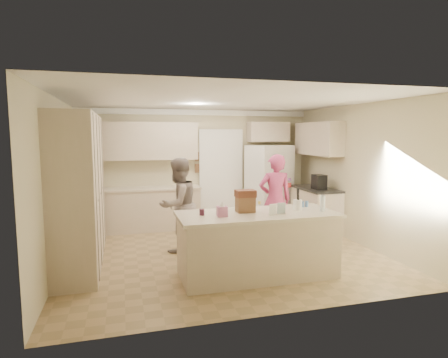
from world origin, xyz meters
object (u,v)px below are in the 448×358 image
object	(u,v)px
refrigerator	(269,185)
coffee_maker	(319,182)
utensil_crock	(298,205)
teen_boy	(178,205)
island_base	(257,246)
tissue_box	(222,211)
teen_girl	(275,200)
dollhouse_body	(245,204)

from	to	relation	value
refrigerator	coffee_maker	world-z (taller)	refrigerator
utensil_crock	teen_boy	bearing A→B (deg)	138.00
island_base	teen_boy	bearing A→B (deg)	122.17
tissue_box	utensil_crock	bearing A→B (deg)	7.13
tissue_box	teen_girl	world-z (taller)	teen_girl
coffee_maker	dollhouse_body	distance (m)	2.84
island_base	dollhouse_body	size ratio (longest dim) A/B	8.46
teen_boy	teen_girl	size ratio (longest dim) A/B	0.98
refrigerator	utensil_crock	distance (m)	3.01
island_base	dollhouse_body	world-z (taller)	dollhouse_body
refrigerator	utensil_crock	world-z (taller)	refrigerator
refrigerator	teen_boy	bearing A→B (deg)	-166.65
island_base	tissue_box	bearing A→B (deg)	-169.70
island_base	teen_boy	size ratio (longest dim) A/B	1.34
utensil_crock	teen_girl	bearing A→B (deg)	80.94
teen_boy	teen_girl	xyz separation A→B (m)	(1.79, -0.07, 0.02)
dollhouse_body	teen_boy	xyz separation A→B (m)	(-0.77, 1.36, -0.21)
refrigerator	tissue_box	distance (m)	3.63
refrigerator	tissue_box	size ratio (longest dim) A/B	12.86
dollhouse_body	teen_boy	size ratio (longest dim) A/B	0.16
coffee_maker	utensil_crock	size ratio (longest dim) A/B	2.00
coffee_maker	island_base	size ratio (longest dim) A/B	0.14
utensil_crock	teen_boy	world-z (taller)	teen_boy
island_base	utensil_crock	bearing A→B (deg)	4.40
utensil_crock	teen_boy	size ratio (longest dim) A/B	0.09
refrigerator	teen_boy	xyz separation A→B (m)	(-2.31, -1.51, -0.08)
dollhouse_body	teen_boy	world-z (taller)	teen_boy
island_base	teen_girl	distance (m)	1.69
refrigerator	teen_boy	size ratio (longest dim) A/B	1.10
refrigerator	island_base	xyz separation A→B (m)	(-1.39, -2.97, -0.46)
island_base	dollhouse_body	xyz separation A→B (m)	(-0.15, 0.10, 0.60)
coffee_maker	dollhouse_body	xyz separation A→B (m)	(-2.20, -1.80, -0.03)
coffee_maker	utensil_crock	xyz separation A→B (m)	(-1.40, -1.85, -0.07)
coffee_maker	island_base	distance (m)	2.87
utensil_crock	dollhouse_body	distance (m)	0.80
island_base	coffee_maker	bearing A→B (deg)	42.83
refrigerator	coffee_maker	distance (m)	1.27
refrigerator	island_base	world-z (taller)	refrigerator
utensil_crock	tissue_box	world-z (taller)	utensil_crock
tissue_box	refrigerator	bearing A→B (deg)	57.75
island_base	tissue_box	size ratio (longest dim) A/B	15.71
island_base	utensil_crock	world-z (taller)	utensil_crock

